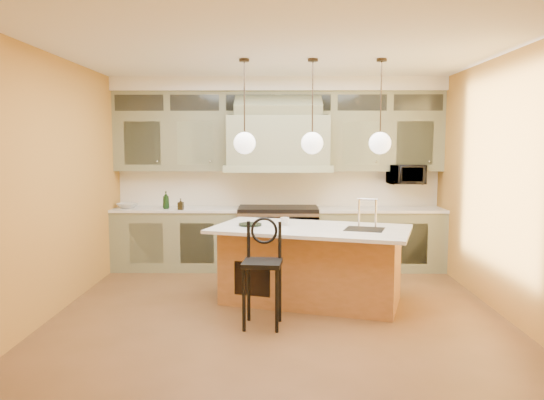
{
  "coord_description": "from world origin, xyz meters",
  "views": [
    {
      "loc": [
        -0.01,
        -5.85,
        1.9
      ],
      "look_at": [
        -0.08,
        0.7,
        1.22
      ],
      "focal_mm": 35.0,
      "sensor_mm": 36.0,
      "label": 1
    }
  ],
  "objects_px": {
    "kitchen_island": "(312,263)",
    "microwave": "(406,174)",
    "counter_stool": "(263,265)",
    "range": "(278,238)"
  },
  "relations": [
    {
      "from": "range",
      "to": "kitchen_island",
      "type": "height_order",
      "value": "kitchen_island"
    },
    {
      "from": "kitchen_island",
      "to": "counter_stool",
      "type": "height_order",
      "value": "kitchen_island"
    },
    {
      "from": "kitchen_island",
      "to": "microwave",
      "type": "bearing_deg",
      "value": 66.67
    },
    {
      "from": "range",
      "to": "counter_stool",
      "type": "height_order",
      "value": "counter_stool"
    },
    {
      "from": "range",
      "to": "kitchen_island",
      "type": "xyz_separation_m",
      "value": [
        0.4,
        -1.7,
        -0.01
      ]
    },
    {
      "from": "kitchen_island",
      "to": "counter_stool",
      "type": "bearing_deg",
      "value": -106.2
    },
    {
      "from": "kitchen_island",
      "to": "microwave",
      "type": "relative_size",
      "value": 4.72
    },
    {
      "from": "counter_stool",
      "to": "microwave",
      "type": "distance_m",
      "value": 3.5
    },
    {
      "from": "range",
      "to": "counter_stool",
      "type": "relative_size",
      "value": 1.06
    },
    {
      "from": "kitchen_island",
      "to": "microwave",
      "type": "height_order",
      "value": "microwave"
    }
  ]
}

